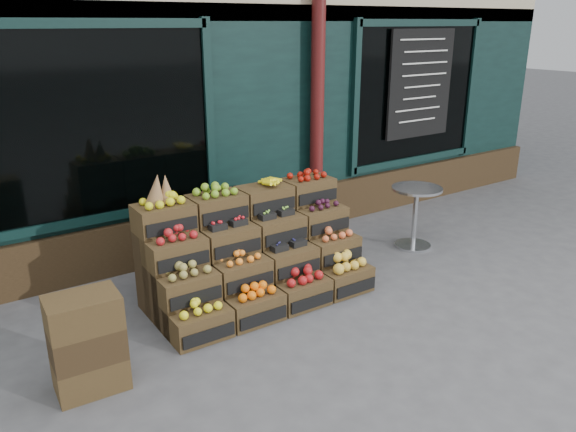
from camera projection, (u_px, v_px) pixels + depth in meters
ground at (343, 309)px, 5.77m from camera, size 60.00×60.00×0.00m
shop_facade at (142, 48)px, 8.96m from camera, size 12.00×6.24×4.80m
crate_display at (253, 257)px, 5.93m from camera, size 2.30×1.14×1.43m
spare_crates at (87, 343)px, 4.39m from camera, size 0.56×0.41×0.82m
bistro_table at (415, 210)px, 7.20m from camera, size 0.64×0.64×0.81m
shopkeeper at (60, 179)px, 6.56m from camera, size 0.86×0.67×2.10m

